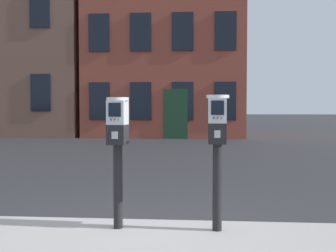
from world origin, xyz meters
TOP-DOWN VIEW (x-y plane):
  - ground_plane at (0.00, 0.00)m, footprint 160.00×160.00m
  - parking_meter_near_kerb at (-0.24, -0.15)m, footprint 0.22×0.26m
  - parking_meter_twin_adjacent at (0.73, -0.15)m, footprint 0.22×0.26m
  - townhouse_green_painted at (-9.34, 16.63)m, footprint 8.79×5.75m
  - townhouse_cream_stone at (-1.17, 16.99)m, footprint 7.10×6.47m

SIDE VIEW (x-z plane):
  - ground_plane at x=0.00m, z-range 0.00..0.00m
  - parking_meter_near_kerb at x=-0.24m, z-range 0.38..1.66m
  - parking_meter_twin_adjacent at x=0.73m, z-range 0.39..1.69m
  - townhouse_green_painted at x=-9.34m, z-range 0.00..10.73m
  - townhouse_cream_stone at x=-1.17m, z-range 0.00..11.61m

